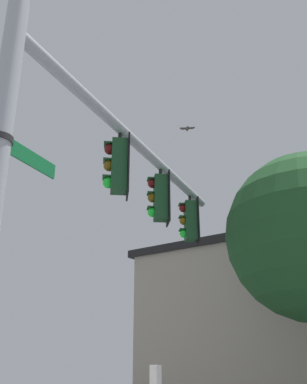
{
  "coord_description": "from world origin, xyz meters",
  "views": [
    {
      "loc": [
        -5.08,
        -1.38,
        2.14
      ],
      "look_at": [
        3.86,
        -2.38,
        5.66
      ],
      "focal_mm": 41.1,
      "sensor_mm": 36.0,
      "label": 1
    }
  ],
  "objects_px": {
    "traffic_light_mid_inner": "(160,198)",
    "traffic_light_mid_outer": "(190,221)",
    "traffic_light_nearest_pole": "(118,166)",
    "bird_flying": "(187,129)",
    "street_name_sign": "(14,148)"
  },
  "relations": [
    {
      "from": "traffic_light_mid_inner",
      "to": "bird_flying",
      "type": "distance_m",
      "value": 3.15
    },
    {
      "from": "traffic_light_mid_outer",
      "to": "bird_flying",
      "type": "relative_size",
      "value": 3.13
    },
    {
      "from": "traffic_light_mid_inner",
      "to": "bird_flying",
      "type": "height_order",
      "value": "bird_flying"
    },
    {
      "from": "traffic_light_nearest_pole",
      "to": "traffic_light_mid_outer",
      "type": "height_order",
      "value": "same"
    },
    {
      "from": "traffic_light_mid_outer",
      "to": "street_name_sign",
      "type": "height_order",
      "value": "traffic_light_mid_outer"
    },
    {
      "from": "traffic_light_mid_outer",
      "to": "street_name_sign",
      "type": "relative_size",
      "value": 1.17
    },
    {
      "from": "bird_flying",
      "to": "traffic_light_mid_inner",
      "type": "bearing_deg",
      "value": 145.2
    },
    {
      "from": "traffic_light_mid_outer",
      "to": "bird_flying",
      "type": "xyz_separation_m",
      "value": [
        -0.23,
        0.03,
        2.64
      ]
    },
    {
      "from": "traffic_light_nearest_pole",
      "to": "traffic_light_mid_inner",
      "type": "relative_size",
      "value": 1.0
    },
    {
      "from": "traffic_light_mid_inner",
      "to": "traffic_light_mid_outer",
      "type": "xyz_separation_m",
      "value": [
        1.63,
        -1.0,
        0.0
      ]
    },
    {
      "from": "traffic_light_mid_inner",
      "to": "bird_flying",
      "type": "xyz_separation_m",
      "value": [
        1.4,
        -0.97,
        2.64
      ]
    },
    {
      "from": "bird_flying",
      "to": "street_name_sign",
      "type": "bearing_deg",
      "value": 147.65
    },
    {
      "from": "traffic_light_mid_inner",
      "to": "traffic_light_mid_outer",
      "type": "height_order",
      "value": "same"
    },
    {
      "from": "bird_flying",
      "to": "traffic_light_mid_outer",
      "type": "bearing_deg",
      "value": -7.6
    },
    {
      "from": "traffic_light_nearest_pole",
      "to": "bird_flying",
      "type": "xyz_separation_m",
      "value": [
        3.03,
        -1.98,
        2.64
      ]
    }
  ]
}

